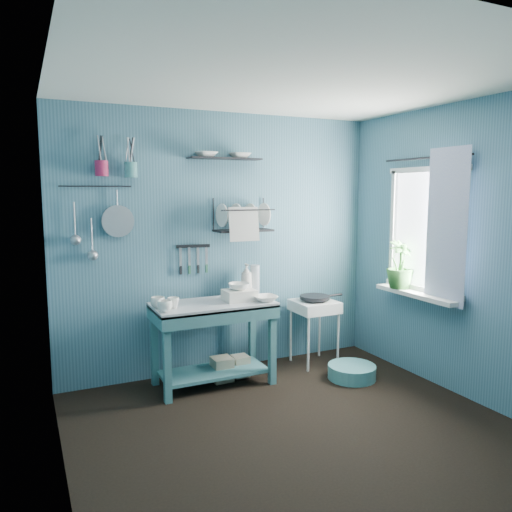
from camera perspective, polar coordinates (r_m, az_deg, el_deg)
name	(u,v)px	position (r m, az deg, el deg)	size (l,w,h in m)	color
floor	(299,431)	(3.90, 4.95, -19.34)	(3.20, 3.20, 0.00)	black
ceiling	(303,79)	(3.56, 5.42, 19.46)	(3.20, 3.20, 0.00)	silver
wall_back	(223,243)	(4.86, -3.80, 1.45)	(3.20, 3.20, 0.00)	#386173
wall_front	(477,308)	(2.37, 23.90, -5.50)	(3.20, 3.20, 0.00)	#386173
wall_left	(57,281)	(3.05, -21.76, -2.64)	(3.00, 3.00, 0.00)	#386173
wall_right	(466,252)	(4.54, 22.87, 0.45)	(3.00, 3.00, 0.00)	#386173
work_counter	(213,344)	(4.61, -4.89, -9.96)	(1.08, 0.54, 0.76)	#366C71
mug_left	(165,306)	(4.21, -10.36, -5.67)	(0.12, 0.12, 0.10)	white
mug_mid	(173,303)	(4.33, -9.42, -5.31)	(0.10, 0.10, 0.09)	white
mug_right	(158,303)	(4.35, -11.16, -5.25)	(0.12, 0.12, 0.10)	white
wash_tub	(239,295)	(4.57, -1.92, -4.49)	(0.28, 0.22, 0.10)	silver
tub_bowl	(239,286)	(4.55, -1.92, -3.50)	(0.20, 0.20, 0.06)	white
soap_bottle	(246,279)	(4.81, -1.10, -2.67)	(0.12, 0.12, 0.30)	silver
water_bottle	(255,279)	(4.88, -0.12, -2.65)	(0.09, 0.09, 0.28)	#B4C0C9
counter_bowl	(265,298)	(4.54, 1.06, -4.87)	(0.22, 0.22, 0.05)	white
hotplate_stand	(314,332)	(5.17, 6.66, -8.65)	(0.41, 0.41, 0.65)	silver
frying_pan	(315,297)	(5.09, 6.72, -4.71)	(0.30, 0.30, 0.04)	black
knife_strip	(193,246)	(4.73, -7.20, 1.13)	(0.32, 0.02, 0.03)	black
dish_rack	(243,215)	(4.78, -1.45, 4.73)	(0.55, 0.24, 0.32)	black
upper_shelf	(225,159)	(4.75, -3.56, 11.05)	(0.70, 0.18, 0.01)	black
shelf_bowl_left	(206,160)	(4.68, -5.71, 10.91)	(0.20, 0.20, 0.05)	white
shelf_bowl_right	(240,162)	(4.81, -1.84, 10.73)	(0.20, 0.20, 0.05)	white
utensil_cup_magenta	(102,168)	(4.47, -17.24, 9.55)	(0.11, 0.11, 0.13)	#A31E46
utensil_cup_teal	(131,170)	(4.51, -14.11, 9.53)	(0.11, 0.11, 0.13)	teal
colander	(118,221)	(4.53, -15.51, 3.86)	(0.28, 0.28, 0.03)	#9D9FA5
ladle_outer	(74,220)	(4.49, -20.04, 3.91)	(0.01, 0.01, 0.30)	#9D9FA5
ladle_inner	(92,236)	(4.51, -18.27, 2.23)	(0.01, 0.01, 0.30)	#9D9FA5
hook_rail	(96,186)	(4.51, -17.84, 7.60)	(0.01, 0.01, 0.60)	black
window_glass	(426,230)	(4.83, 18.87, 2.81)	(1.10, 1.10, 0.00)	white
windowsill	(416,294)	(4.85, 17.85, -4.18)	(0.16, 0.95, 0.04)	silver
curtain	(446,227)	(4.57, 20.93, 3.10)	(1.35, 1.35, 0.00)	silver
curtain_rod	(426,158)	(4.79, 18.81, 10.56)	(0.02, 0.02, 1.05)	black
potted_plant	(400,264)	(4.96, 16.16, -0.94)	(0.26, 0.26, 0.46)	#2D6428
storage_tin_large	(222,369)	(4.77, -3.92, -12.77)	(0.18, 0.18, 0.22)	gray
storage_tin_small	(240,366)	(4.87, -1.80, -12.44)	(0.15, 0.15, 0.20)	gray
floor_basin	(352,372)	(4.91, 10.89, -12.87)	(0.45, 0.45, 0.13)	teal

